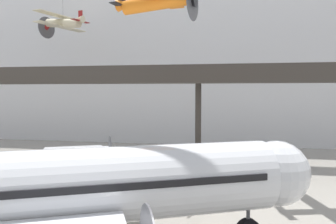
% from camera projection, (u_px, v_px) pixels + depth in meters
% --- Properties ---
extents(hangar_back_wall, '(140.00, 3.00, 27.29)m').
position_uv_depth(hangar_back_wall, '(206.00, 52.00, 48.15)').
color(hangar_back_wall, silver).
rests_on(hangar_back_wall, ground).
extents(mezzanine_walkway, '(110.00, 3.20, 10.73)m').
position_uv_depth(mezzanine_walkway, '(198.00, 80.00, 36.58)').
color(mezzanine_walkway, '#38332D').
rests_on(mezzanine_walkway, ground).
extents(airliner_silver_main, '(25.19, 29.62, 10.13)m').
position_uv_depth(airliner_silver_main, '(42.00, 190.00, 14.23)').
color(airliner_silver_main, silver).
rests_on(airliner_silver_main, ground).
extents(suspended_plane_cream_biplane, '(6.86, 8.17, 7.91)m').
position_uv_depth(suspended_plane_cream_biplane, '(63.00, 23.00, 42.95)').
color(suspended_plane_cream_biplane, beige).
extents(suspended_plane_orange_highwing, '(6.95, 8.42, 9.63)m').
position_uv_depth(suspended_plane_orange_highwing, '(155.00, 2.00, 25.89)').
color(suspended_plane_orange_highwing, orange).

